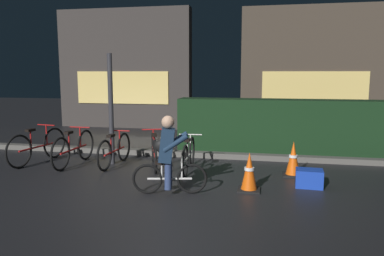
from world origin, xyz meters
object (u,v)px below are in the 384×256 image
Objects in this scene: parked_bike_left_mid at (74,148)px; parked_bike_center_right at (154,151)px; traffic_cone_far at (293,159)px; cyclist at (168,154)px; parked_bike_center_left at (115,150)px; parked_bike_right_mid at (189,155)px; street_post at (111,110)px; parked_bike_leftmost at (38,146)px; blue_crate at (309,178)px; traffic_cone_near at (249,172)px.

parked_bike_left_mid is 1.08× the size of parked_bike_center_right.
cyclist reaches higher than traffic_cone_far.
cyclist is (0.71, -1.57, 0.29)m from parked_bike_center_right.
cyclist reaches higher than parked_bike_center_left.
traffic_cone_far is (1.97, 0.09, -0.01)m from parked_bike_right_mid.
cyclist is (1.66, -1.69, -0.52)m from street_post.
parked_bike_leftmost is at bearing 72.89° from parked_bike_center_right.
traffic_cone_far is (2.72, -0.10, -0.03)m from parked_bike_center_right.
blue_crate is at bearing -71.91° from traffic_cone_far.
parked_bike_left_mid reaches higher than parked_bike_right_mid.
street_post reaches higher than parked_bike_leftmost.
parked_bike_center_right is 1.75m from cyclist.
parked_bike_left_mid is 1.10× the size of parked_bike_right_mid.
street_post is at bearing 166.99° from blue_crate.
parked_bike_center_right is (0.84, 0.02, 0.02)m from parked_bike_center_left.
blue_crate is (3.78, -0.76, -0.17)m from parked_bike_center_left.
cyclist reaches higher than parked_bike_leftmost.
parked_bike_left_mid reaches higher than parked_bike_center_left.
cyclist is (-2.23, -0.79, 0.48)m from blue_crate.
cyclist reaches higher than parked_bike_left_mid.
parked_bike_center_left is 0.99× the size of parked_bike_center_right.
parked_bike_center_left is at bearing -77.60° from parked_bike_leftmost.
parked_bike_right_mid is at bearing -81.82° from parked_bike_leftmost.
parked_bike_center_right is 2.38× the size of traffic_cone_far.
parked_bike_right_mid is at bearing -177.40° from traffic_cone_far.
parked_bike_left_mid reaches higher than parked_bike_center_right.
parked_bike_center_left is at bearing 168.63° from blue_crate.
street_post reaches higher than blue_crate.
parked_bike_left_mid reaches higher than traffic_cone_far.
traffic_cone_near is at bearing -124.61° from traffic_cone_far.
parked_bike_right_mid is 1.42m from cyclist.
parked_bike_center_left is (0.12, -0.14, -0.82)m from street_post.
cyclist is (1.55, -1.55, 0.31)m from parked_bike_center_left.
parked_bike_right_mid is 1.57m from traffic_cone_near.
parked_bike_leftmost is 3.57m from cyclist.
parked_bike_center_left is 2.21m from cyclist.
traffic_cone_near is (3.66, -1.05, -0.04)m from parked_bike_left_mid.
parked_bike_leftmost is at bearing 143.56° from cyclist.
parked_bike_center_right is 1.02× the size of parked_bike_right_mid.
street_post is 1.12m from parked_bike_left_mid.
parked_bike_left_mid is 1.09× the size of parked_bike_center_left.
parked_bike_center_left is 3.86m from blue_crate.
parked_bike_left_mid is (0.85, -0.02, -0.01)m from parked_bike_leftmost.
street_post reaches higher than cyclist.
traffic_cone_far is at bearing -91.11° from parked_bike_right_mid.
cyclist reaches higher than parked_bike_center_right.
parked_bike_leftmost reaches higher than blue_crate.
parked_bike_left_mid is at bearing 85.15° from parked_bike_right_mid.
blue_crate is (4.63, -0.65, -0.20)m from parked_bike_left_mid.
traffic_cone_far is at bearing -88.66° from parked_bike_center_left.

